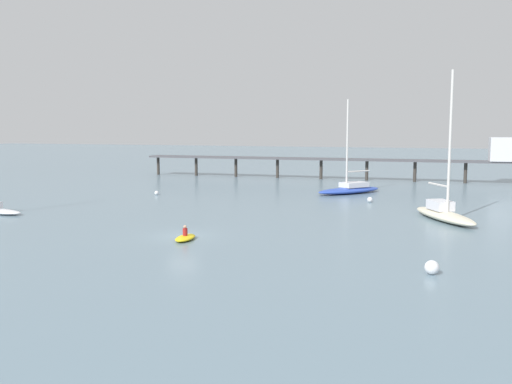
{
  "coord_description": "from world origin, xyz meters",
  "views": [
    {
      "loc": [
        19.15,
        -38.38,
        8.4
      ],
      "look_at": [
        0.0,
        17.68,
        1.5
      ],
      "focal_mm": 38.99,
      "sensor_mm": 36.0,
      "label": 1
    }
  ],
  "objects_px": {
    "sailboat_cream": "(444,212)",
    "mooring_buoy_inner": "(370,200)",
    "mooring_buoy_far": "(157,193)",
    "dinghy_yellow": "(185,237)",
    "sailboat_blue": "(350,188)",
    "mooring_buoy_outer": "(432,267)",
    "pier": "(389,156)"
  },
  "relations": [
    {
      "from": "sailboat_blue",
      "to": "mooring_buoy_outer",
      "type": "height_order",
      "value": "sailboat_blue"
    },
    {
      "from": "dinghy_yellow",
      "to": "mooring_buoy_outer",
      "type": "bearing_deg",
      "value": -13.54
    },
    {
      "from": "pier",
      "to": "mooring_buoy_far",
      "type": "relative_size",
      "value": 117.47
    },
    {
      "from": "mooring_buoy_inner",
      "to": "sailboat_blue",
      "type": "bearing_deg",
      "value": 114.24
    },
    {
      "from": "sailboat_blue",
      "to": "mooring_buoy_inner",
      "type": "xyz_separation_m",
      "value": [
        3.53,
        -7.85,
        -0.36
      ]
    },
    {
      "from": "sailboat_blue",
      "to": "mooring_buoy_outer",
      "type": "relative_size",
      "value": 14.34
    },
    {
      "from": "mooring_buoy_inner",
      "to": "mooring_buoy_far",
      "type": "relative_size",
      "value": 1.15
    },
    {
      "from": "sailboat_cream",
      "to": "mooring_buoy_inner",
      "type": "relative_size",
      "value": 22.45
    },
    {
      "from": "sailboat_blue",
      "to": "dinghy_yellow",
      "type": "relative_size",
      "value": 4.19
    },
    {
      "from": "dinghy_yellow",
      "to": "mooring_buoy_inner",
      "type": "bearing_deg",
      "value": 68.19
    },
    {
      "from": "sailboat_blue",
      "to": "mooring_buoy_far",
      "type": "distance_m",
      "value": 24.56
    },
    {
      "from": "pier",
      "to": "dinghy_yellow",
      "type": "relative_size",
      "value": 21.48
    },
    {
      "from": "sailboat_blue",
      "to": "dinghy_yellow",
      "type": "bearing_deg",
      "value": -101.44
    },
    {
      "from": "mooring_buoy_inner",
      "to": "mooring_buoy_far",
      "type": "xyz_separation_m",
      "value": [
        -26.15,
        -1.72,
        -0.04
      ]
    },
    {
      "from": "sailboat_cream",
      "to": "dinghy_yellow",
      "type": "height_order",
      "value": "sailboat_cream"
    },
    {
      "from": "sailboat_cream",
      "to": "mooring_buoy_outer",
      "type": "relative_size",
      "value": 16.16
    },
    {
      "from": "sailboat_blue",
      "to": "sailboat_cream",
      "type": "relative_size",
      "value": 0.89
    },
    {
      "from": "dinghy_yellow",
      "to": "mooring_buoy_far",
      "type": "bearing_deg",
      "value": 123.16
    },
    {
      "from": "sailboat_cream",
      "to": "mooring_buoy_inner",
      "type": "bearing_deg",
      "value": 127.91
    },
    {
      "from": "mooring_buoy_inner",
      "to": "mooring_buoy_outer",
      "type": "distance_m",
      "value": 31.05
    },
    {
      "from": "mooring_buoy_inner",
      "to": "mooring_buoy_far",
      "type": "distance_m",
      "value": 26.2
    },
    {
      "from": "pier",
      "to": "mooring_buoy_far",
      "type": "height_order",
      "value": "pier"
    },
    {
      "from": "sailboat_cream",
      "to": "dinghy_yellow",
      "type": "bearing_deg",
      "value": -139.39
    },
    {
      "from": "pier",
      "to": "sailboat_cream",
      "type": "distance_m",
      "value": 37.59
    },
    {
      "from": "sailboat_blue",
      "to": "dinghy_yellow",
      "type": "xyz_separation_m",
      "value": [
        -6.82,
        -33.73,
        -0.45
      ]
    },
    {
      "from": "pier",
      "to": "sailboat_cream",
      "type": "relative_size",
      "value": 4.55
    },
    {
      "from": "sailboat_blue",
      "to": "dinghy_yellow",
      "type": "distance_m",
      "value": 34.42
    },
    {
      "from": "pier",
      "to": "mooring_buoy_outer",
      "type": "height_order",
      "value": "pier"
    },
    {
      "from": "mooring_buoy_far",
      "to": "mooring_buoy_outer",
      "type": "relative_size",
      "value": 0.63
    },
    {
      "from": "sailboat_blue",
      "to": "sailboat_cream",
      "type": "height_order",
      "value": "sailboat_cream"
    },
    {
      "from": "mooring_buoy_far",
      "to": "dinghy_yellow",
      "type": "bearing_deg",
      "value": -56.84
    },
    {
      "from": "mooring_buoy_inner",
      "to": "sailboat_cream",
      "type": "bearing_deg",
      "value": -52.09
    }
  ]
}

